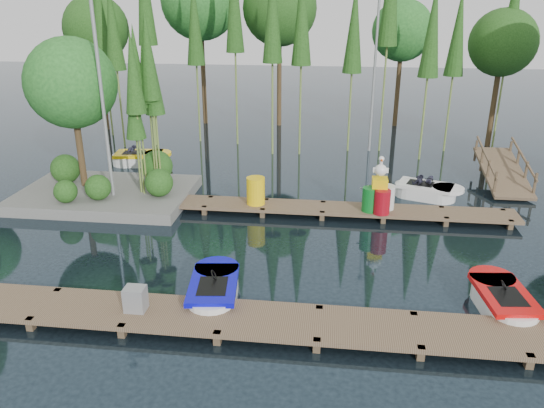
# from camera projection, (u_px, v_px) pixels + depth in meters

# --- Properties ---
(ground_plane) EXTENTS (90.00, 90.00, 0.00)m
(ground_plane) POSITION_uv_depth(u_px,v_px,m) (254.00, 243.00, 16.25)
(ground_plane) COLOR #1D2C36
(near_dock) EXTENTS (18.00, 1.50, 0.50)m
(near_dock) POSITION_uv_depth(u_px,v_px,m) (223.00, 318.00, 12.00)
(near_dock) COLOR brown
(near_dock) RESTS_ON ground
(far_dock) EXTENTS (15.00, 1.20, 0.50)m
(far_dock) POSITION_uv_depth(u_px,v_px,m) (293.00, 207.00, 18.36)
(far_dock) COLOR brown
(far_dock) RESTS_ON ground
(island) EXTENTS (6.20, 4.20, 6.75)m
(island) POSITION_uv_depth(u_px,v_px,m) (92.00, 113.00, 18.85)
(island) COLOR slate
(island) RESTS_ON ground
(tree_screen) EXTENTS (34.42, 18.53, 10.31)m
(tree_screen) POSITION_uv_depth(u_px,v_px,m) (244.00, 18.00, 24.05)
(tree_screen) COLOR #48351E
(tree_screen) RESTS_ON ground
(lamp_island) EXTENTS (0.30, 0.30, 7.25)m
(lamp_island) POSITION_uv_depth(u_px,v_px,m) (101.00, 86.00, 17.63)
(lamp_island) COLOR gray
(lamp_island) RESTS_ON ground
(lamp_rear) EXTENTS (0.30, 0.30, 7.25)m
(lamp_rear) POSITION_uv_depth(u_px,v_px,m) (375.00, 61.00, 24.41)
(lamp_rear) COLOR gray
(lamp_rear) RESTS_ON ground
(ramp) EXTENTS (1.50, 3.94, 1.49)m
(ramp) POSITION_uv_depth(u_px,v_px,m) (503.00, 171.00, 21.02)
(ramp) COLOR brown
(ramp) RESTS_ON ground
(boat_blue) EXTENTS (1.43, 2.64, 0.85)m
(boat_blue) POSITION_uv_depth(u_px,v_px,m) (214.00, 291.00, 13.09)
(boat_blue) COLOR white
(boat_blue) RESTS_ON ground
(boat_red) EXTENTS (1.38, 2.58, 0.83)m
(boat_red) POSITION_uv_depth(u_px,v_px,m) (502.00, 301.00, 12.66)
(boat_red) COLOR white
(boat_red) RESTS_ON ground
(boat_yellow_far) EXTENTS (2.77, 1.53, 1.32)m
(boat_yellow_far) POSITION_uv_depth(u_px,v_px,m) (140.00, 158.00, 23.73)
(boat_yellow_far) COLOR white
(boat_yellow_far) RESTS_ON ground
(boat_white_far) EXTENTS (2.75, 1.92, 1.19)m
(boat_white_far) POSITION_uv_depth(u_px,v_px,m) (426.00, 191.00, 19.80)
(boat_white_far) COLOR white
(boat_white_far) RESTS_ON ground
(utility_cabinet) EXTENTS (0.47, 0.40, 0.58)m
(utility_cabinet) POSITION_uv_depth(u_px,v_px,m) (135.00, 299.00, 12.11)
(utility_cabinet) COLOR gray
(utility_cabinet) RESTS_ON near_dock
(yellow_barrel) EXTENTS (0.64, 0.64, 0.95)m
(yellow_barrel) POSITION_uv_depth(u_px,v_px,m) (256.00, 191.00, 18.31)
(yellow_barrel) COLOR yellow
(yellow_barrel) RESTS_ON far_dock
(drum_cluster) EXTENTS (1.10, 1.01, 1.89)m
(drum_cluster) POSITION_uv_depth(u_px,v_px,m) (380.00, 195.00, 17.66)
(drum_cluster) COLOR #0B6A1F
(drum_cluster) RESTS_ON far_dock
(seagull_post) EXTENTS (0.52, 0.28, 0.83)m
(seagull_post) POSITION_uv_depth(u_px,v_px,m) (367.00, 193.00, 17.85)
(seagull_post) COLOR gray
(seagull_post) RESTS_ON far_dock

